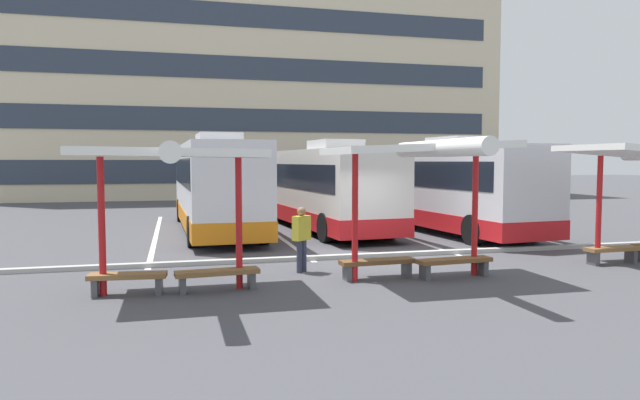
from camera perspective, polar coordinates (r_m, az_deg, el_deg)
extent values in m
plane|color=#47474C|center=(16.33, 6.66, -5.72)|extent=(160.00, 160.00, 0.00)
cube|color=beige|center=(48.72, -7.55, 13.55)|extent=(38.67, 14.04, 21.80)
cube|color=#2D3847|center=(41.05, -6.27, 2.88)|extent=(35.57, 0.08, 1.60)
cube|color=#2D3847|center=(41.14, -6.30, 7.95)|extent=(35.57, 0.08, 1.60)
cube|color=#2D3847|center=(41.56, -6.34, 12.95)|extent=(35.57, 0.08, 1.60)
cube|color=#2D3847|center=(42.28, -6.38, 17.82)|extent=(35.57, 0.08, 1.60)
cube|color=silver|center=(22.47, -10.44, 1.54)|extent=(2.87, 11.36, 3.09)
cube|color=orange|center=(22.55, -10.40, -1.57)|extent=(2.92, 11.40, 0.64)
cube|color=black|center=(22.45, -10.45, 2.82)|extent=(2.87, 10.45, 0.98)
cube|color=black|center=(28.04, -11.62, 2.74)|extent=(2.20, 0.15, 1.85)
cube|color=silver|center=(21.06, -10.10, 6.08)|extent=(1.57, 2.25, 0.36)
cylinder|color=black|center=(26.49, -13.77, -1.01)|extent=(0.33, 1.01, 1.00)
cylinder|color=black|center=(26.69, -8.84, -0.91)|extent=(0.33, 1.01, 1.00)
cylinder|color=black|center=(18.46, -12.66, -3.10)|extent=(0.33, 1.01, 1.00)
cylinder|color=black|center=(18.75, -5.62, -2.92)|extent=(0.33, 1.01, 1.00)
cube|color=silver|center=(22.67, 0.37, 1.36)|extent=(3.38, 10.41, 2.88)
cube|color=red|center=(22.75, 0.37, -1.48)|extent=(3.42, 10.45, 0.62)
cube|color=black|center=(22.66, 0.37, 2.42)|extent=(3.34, 9.60, 0.94)
cube|color=black|center=(27.51, -3.17, 2.53)|extent=(2.24, 0.26, 1.73)
cube|color=silver|center=(21.46, 1.51, 5.54)|extent=(1.70, 2.32, 0.36)
cylinder|color=black|center=(25.77, -4.71, -1.05)|extent=(0.38, 1.02, 1.00)
cylinder|color=black|center=(26.45, 0.23, -0.91)|extent=(0.38, 1.02, 1.00)
cylinder|color=black|center=(19.07, 0.56, -2.78)|extent=(0.38, 1.02, 1.00)
cylinder|color=black|center=(19.98, 6.92, -2.51)|extent=(0.38, 1.02, 1.00)
cube|color=silver|center=(23.14, 11.57, 1.47)|extent=(3.55, 11.75, 2.99)
cube|color=red|center=(23.22, 11.53, -1.46)|extent=(3.60, 11.79, 0.61)
cube|color=black|center=(23.12, 11.59, 2.63)|extent=(3.50, 10.83, 0.95)
cube|color=black|center=(28.20, 5.51, 2.68)|extent=(2.19, 0.28, 1.79)
cube|color=silver|center=(21.91, 13.60, 5.68)|extent=(1.69, 2.33, 0.36)
cylinder|color=black|center=(26.38, 4.68, -0.93)|extent=(0.39, 1.02, 1.00)
cylinder|color=black|center=(27.41, 9.05, -0.79)|extent=(0.39, 1.02, 1.00)
cylinder|color=black|center=(19.11, 15.09, -2.91)|extent=(0.39, 1.02, 1.00)
cylinder|color=black|center=(20.50, 20.37, -2.56)|extent=(0.39, 1.02, 1.00)
cube|color=white|center=(21.93, -16.07, -3.37)|extent=(0.16, 14.00, 0.01)
cube|color=white|center=(22.22, -4.85, -3.13)|extent=(0.16, 14.00, 0.01)
cube|color=white|center=(23.32, 5.68, -2.80)|extent=(0.16, 14.00, 0.01)
cube|color=white|center=(25.12, 14.99, -2.44)|extent=(0.16, 14.00, 0.01)
cylinder|color=red|center=(12.28, -20.99, -2.51)|extent=(0.14, 0.14, 2.82)
cylinder|color=red|center=(12.27, -8.11, -2.29)|extent=(0.14, 0.14, 2.82)
cube|color=white|center=(12.13, -14.68, 4.59)|extent=(3.75, 2.55, 0.20)
cylinder|color=white|center=(11.00, -14.70, 4.52)|extent=(0.36, 3.75, 0.36)
cube|color=brown|center=(12.32, -18.70, -7.18)|extent=(1.57, 0.57, 0.10)
cube|color=#4C4C51|center=(12.48, -21.51, -8.15)|extent=(0.15, 0.35, 0.35)
cube|color=#4C4C51|center=(12.27, -15.79, -8.23)|extent=(0.15, 0.35, 0.35)
cube|color=brown|center=(12.23, -10.22, -7.11)|extent=(1.78, 0.58, 0.10)
cube|color=#4C4C51|center=(12.18, -13.60, -8.29)|extent=(0.15, 0.35, 0.35)
cube|color=#4C4C51|center=(12.41, -6.88, -7.98)|extent=(0.15, 0.35, 0.35)
cylinder|color=red|center=(12.86, 3.52, -1.68)|extent=(0.14, 0.14, 2.95)
cylinder|color=red|center=(14.07, 15.23, -1.33)|extent=(0.14, 0.14, 2.95)
cube|color=white|center=(13.34, 9.71, 5.15)|extent=(4.00, 2.57, 0.32)
cylinder|color=white|center=(12.31, 11.87, 5.09)|extent=(0.36, 4.00, 0.36)
cube|color=brown|center=(13.35, 5.76, -6.14)|extent=(1.80, 0.51, 0.10)
cube|color=#4C4C51|center=(13.12, 2.74, -7.30)|extent=(0.14, 0.34, 0.35)
cube|color=#4C4C51|center=(13.69, 8.64, -6.87)|extent=(0.14, 0.34, 0.35)
cube|color=brown|center=(13.79, 13.28, -5.90)|extent=(1.89, 0.57, 0.10)
cube|color=#4C4C51|center=(13.44, 10.44, -7.10)|extent=(0.15, 0.34, 0.35)
cube|color=#4C4C51|center=(14.26, 15.93, -6.54)|extent=(0.15, 0.34, 0.35)
cylinder|color=red|center=(16.60, 26.12, -0.95)|extent=(0.14, 0.14, 2.87)
cube|color=brown|center=(17.03, 27.21, -4.37)|extent=(1.56, 0.49, 0.10)
cube|color=#4C4C51|center=(16.64, 25.64, -5.29)|extent=(0.13, 0.34, 0.35)
cube|color=#4C4C51|center=(17.50, 28.66, -4.95)|extent=(0.13, 0.34, 0.35)
cube|color=#4C4C51|center=(17.84, 29.39, -4.81)|extent=(0.14, 0.34, 0.35)
cube|color=#ADADA8|center=(16.40, 6.56, -5.47)|extent=(44.00, 0.24, 0.12)
cylinder|color=#33384C|center=(13.96, -2.08, -5.68)|extent=(0.14, 0.14, 0.80)
cylinder|color=#33384C|center=(14.09, -1.64, -5.60)|extent=(0.14, 0.14, 0.80)
cube|color=gold|center=(13.93, -1.86, -2.82)|extent=(0.50, 0.45, 0.60)
sphere|color=#936B4C|center=(13.88, -1.87, -1.15)|extent=(0.22, 0.22, 0.22)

